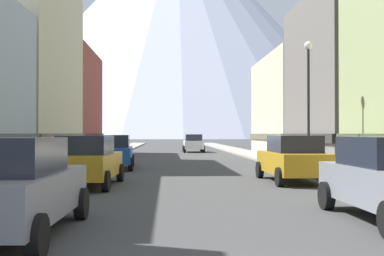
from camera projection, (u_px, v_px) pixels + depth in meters
The scene contains 14 objects.
sidewalk_left at pixel (103, 155), 38.73m from camera, with size 2.50×100.00×0.15m, color gray.
sidewalk_right at pixel (255, 155), 39.38m from camera, with size 2.50×100.00×0.15m, color gray.
storefront_left_3 at pixel (38, 105), 41.81m from camera, with size 10.11×10.97×9.14m.
storefront_right_2 at pixel (370, 83), 29.62m from camera, with size 8.50×10.49×10.40m.
storefront_right_3 at pixel (301, 108), 41.63m from camera, with size 6.62×13.26×8.58m.
car_left_0 at pixel (11, 186), 8.53m from camera, with size 2.13×4.43×1.78m.
car_left_1 at pixel (87, 161), 16.66m from camera, with size 2.22×4.47×1.78m.
car_left_2 at pixel (114, 152), 24.81m from camera, with size 2.26×4.49×1.78m.
car_right_1 at pixel (293, 158), 18.19m from camera, with size 2.13×4.43×1.78m.
car_driving_0 at pixel (193, 143), 47.48m from camera, with size 2.06×4.40×1.78m.
potted_plant_1 at pixel (347, 160), 21.14m from camera, with size 0.71×0.71×0.98m.
pedestrian_1 at pixel (52, 155), 21.69m from camera, with size 0.36×0.36×1.59m.
streetlamp_right at pixel (308, 86), 21.40m from camera, with size 0.36×0.36×5.86m.
mountain_backdrop at pixel (177, 26), 264.70m from camera, with size 214.26×214.26×123.29m, color silver.
Camera 1 is at (-1.00, -4.08, 1.85)m, focal length 44.52 mm.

